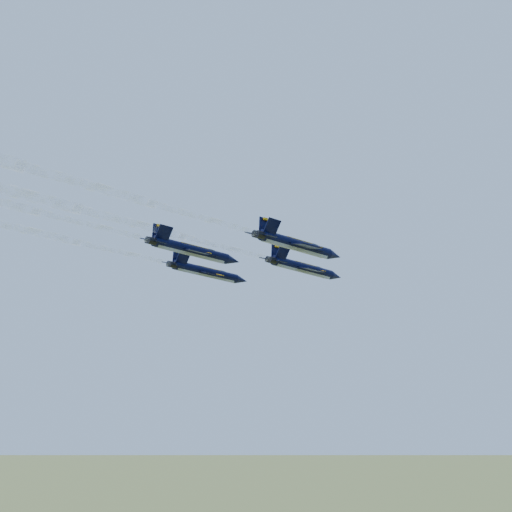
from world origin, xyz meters
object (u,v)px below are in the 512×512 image
Objects in this scene: jet_left at (207,272)px; jet_right at (298,245)px; jet_slot at (193,251)px; jet_lead at (304,268)px.

jet_right is at bearing 1.81° from jet_left.
jet_slot is at bearing -39.20° from jet_left.
jet_left is (-15.00, -7.79, 0.00)m from jet_lead.
jet_lead is 16.91m from jet_left.
jet_lead is at bearing 42.90° from jet_left.
jet_lead is 21.41m from jet_slot.
jet_left and jet_slot have the same top height.
jet_left is 1.00× the size of jet_slot.
jet_right is (8.17, -13.42, 0.00)m from jet_lead.
jet_left is at bearing -137.10° from jet_lead.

